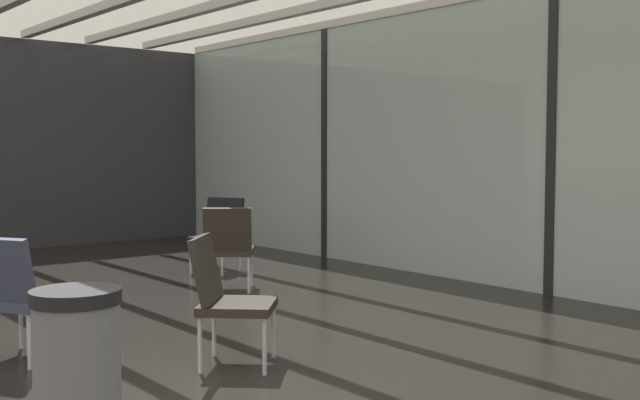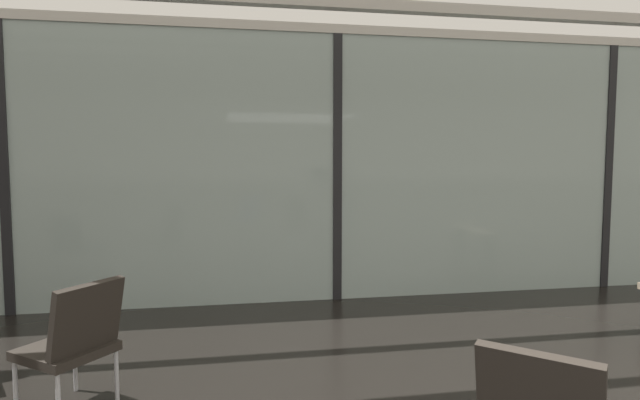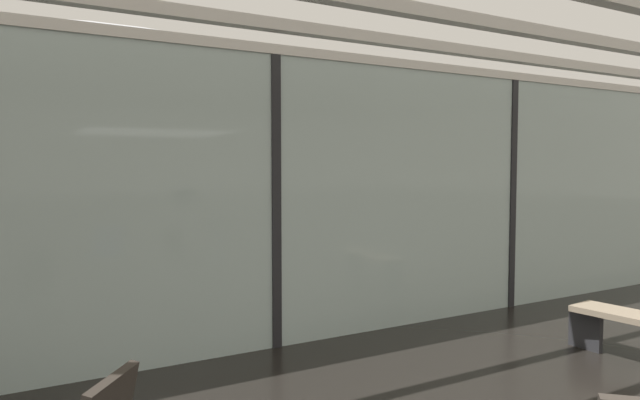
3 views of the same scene
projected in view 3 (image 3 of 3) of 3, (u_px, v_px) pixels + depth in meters
glass_curtain_wall at (275, 203)px, 5.95m from camera, size 14.00×0.08×3.04m
window_mullion_1 at (275, 203)px, 5.95m from camera, size 0.10×0.12×3.04m
window_mullion_2 at (510, 194)px, 7.69m from camera, size 0.10×0.12×3.04m
parked_airplane at (92, 155)px, 9.18m from camera, size 11.83×4.15×4.15m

